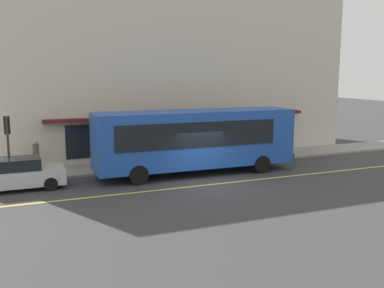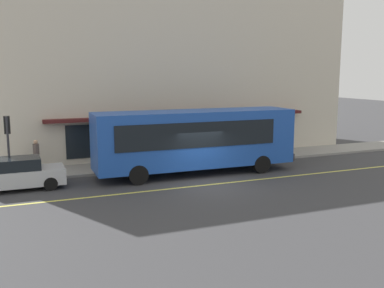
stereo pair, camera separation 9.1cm
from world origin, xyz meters
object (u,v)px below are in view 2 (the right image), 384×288
object	(u,v)px
car_silver	(17,174)
pedestrian_mid_block	(36,152)
bus	(196,138)
traffic_light	(7,132)
pedestrian_waiting	(171,143)

from	to	relation	value
car_silver	pedestrian_mid_block	bearing A→B (deg)	71.73
bus	traffic_light	distance (m)	9.77
pedestrian_waiting	car_silver	bearing A→B (deg)	-160.54
bus	car_silver	bearing A→B (deg)	178.32
car_silver	pedestrian_mid_block	xyz separation A→B (m)	(1.04, 3.15, 0.45)
traffic_light	pedestrian_mid_block	world-z (taller)	traffic_light
pedestrian_mid_block	car_silver	bearing A→B (deg)	-108.27
bus	car_silver	size ratio (longest dim) A/B	2.59
traffic_light	pedestrian_waiting	world-z (taller)	traffic_light
pedestrian_mid_block	pedestrian_waiting	bearing A→B (deg)	0.03
bus	pedestrian_mid_block	xyz separation A→B (m)	(-8.13, 3.42, -0.79)
bus	pedestrian_waiting	distance (m)	3.51
car_silver	bus	bearing A→B (deg)	-1.68
traffic_light	pedestrian_waiting	bearing A→B (deg)	7.35
traffic_light	pedestrian_mid_block	size ratio (longest dim) A/B	1.84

